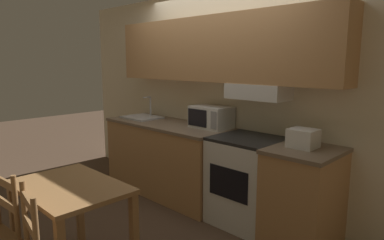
# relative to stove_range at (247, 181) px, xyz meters

# --- Properties ---
(ground_plane) EXTENTS (16.00, 16.00, 0.00)m
(ground_plane) POSITION_rel_stove_range_xyz_m (-0.60, 0.32, -0.46)
(ground_plane) COLOR #4C3828
(wall_back) EXTENTS (5.44, 0.38, 2.55)m
(wall_back) POSITION_rel_stove_range_xyz_m (-0.58, 0.25, 1.09)
(wall_back) COLOR beige
(wall_back) RESTS_ON ground_plane
(lower_counter_main) EXTENTS (1.79, 0.69, 0.93)m
(lower_counter_main) POSITION_rel_stove_range_xyz_m (-1.24, -0.02, 0.00)
(lower_counter_main) COLOR tan
(lower_counter_main) RESTS_ON ground_plane
(lower_counter_right_stub) EXTENTS (0.59, 0.69, 0.93)m
(lower_counter_right_stub) POSITION_rel_stove_range_xyz_m (0.64, -0.02, 0.00)
(lower_counter_right_stub) COLOR tan
(lower_counter_right_stub) RESTS_ON ground_plane
(stove_range) EXTENTS (0.67, 0.64, 0.93)m
(stove_range) POSITION_rel_stove_range_xyz_m (0.00, 0.00, 0.00)
(stove_range) COLOR silver
(stove_range) RESTS_ON ground_plane
(microwave) EXTENTS (0.47, 0.33, 0.25)m
(microwave) POSITION_rel_stove_range_xyz_m (-0.63, 0.14, 0.59)
(microwave) COLOR silver
(microwave) RESTS_ON lower_counter_main
(toaster) EXTENTS (0.25, 0.22, 0.17)m
(toaster) POSITION_rel_stove_range_xyz_m (0.59, 0.01, 0.55)
(toaster) COLOR silver
(toaster) RESTS_ON lower_counter_right_stub
(sink_basin) EXTENTS (0.50, 0.41, 0.29)m
(sink_basin) POSITION_rel_stove_range_xyz_m (-1.76, -0.01, 0.48)
(sink_basin) COLOR #B7BABF
(sink_basin) RESTS_ON lower_counter_main
(dining_table) EXTENTS (0.94, 0.65, 0.76)m
(dining_table) POSITION_rel_stove_range_xyz_m (-0.45, -1.72, 0.17)
(dining_table) COLOR #9E7042
(dining_table) RESTS_ON ground_plane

